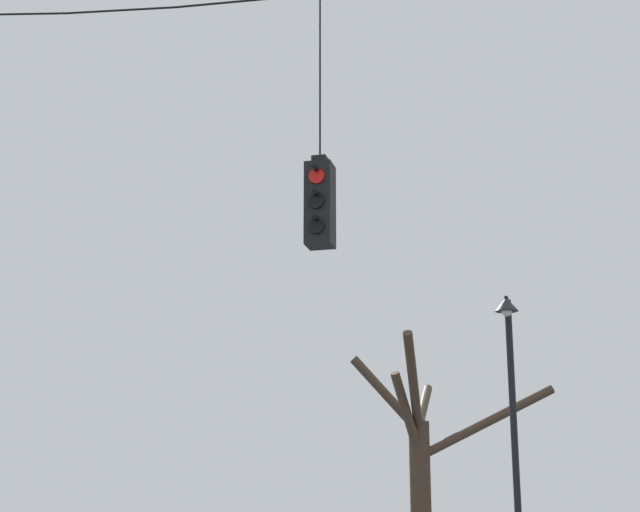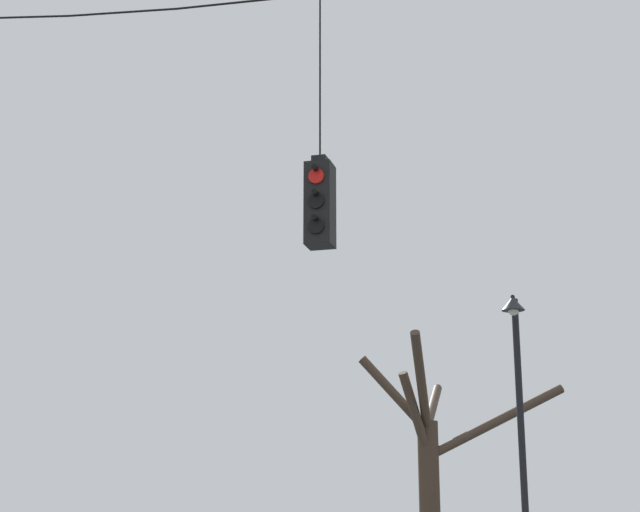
% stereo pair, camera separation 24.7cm
% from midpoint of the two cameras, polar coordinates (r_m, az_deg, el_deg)
% --- Properties ---
extents(traffic_light_near_right_pole, '(0.34, 0.46, 3.53)m').
position_cam_midpoint_polar(traffic_light_near_right_pole, '(12.39, -0.58, 3.14)').
color(traffic_light_near_right_pole, black).
extents(street_lamp, '(0.40, 0.70, 5.15)m').
position_cam_midpoint_polar(street_lamp, '(17.26, 10.68, -7.75)').
color(street_lamp, black).
rests_on(street_lamp, ground_plane).
extents(bare_tree, '(4.07, 3.76, 4.86)m').
position_cam_midpoint_polar(bare_tree, '(20.04, 5.75, -11.90)').
color(bare_tree, '#423326').
rests_on(bare_tree, ground_plane).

